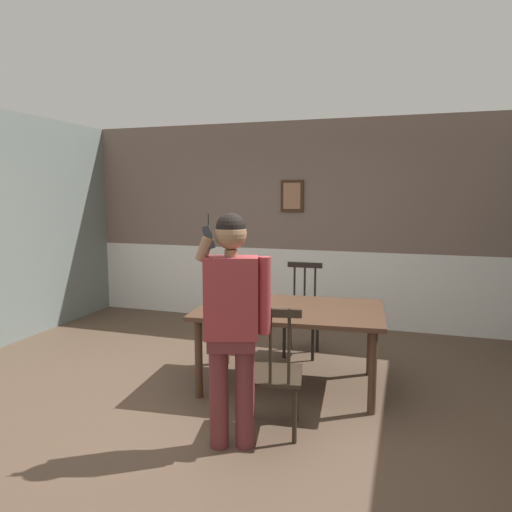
% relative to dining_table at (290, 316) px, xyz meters
% --- Properties ---
extents(ground_plane, '(7.10, 7.10, 0.00)m').
position_rel_dining_table_xyz_m(ground_plane, '(-0.39, -0.61, -0.68)').
color(ground_plane, brown).
extents(room_back_partition, '(6.45, 0.17, 2.82)m').
position_rel_dining_table_xyz_m(room_back_partition, '(-0.39, 2.27, 0.67)').
color(room_back_partition, '#756056').
rests_on(room_back_partition, ground_plane).
extents(dining_table, '(1.81, 1.24, 0.76)m').
position_rel_dining_table_xyz_m(dining_table, '(0.00, 0.00, 0.00)').
color(dining_table, '#4C3323').
rests_on(dining_table, ground_plane).
extents(chair_near_window, '(0.41, 0.41, 1.04)m').
position_rel_dining_table_xyz_m(chair_near_window, '(-0.08, 0.93, -0.20)').
color(chair_near_window, black).
rests_on(chair_near_window, ground_plane).
extents(chair_by_doorway, '(0.52, 0.52, 1.02)m').
position_rel_dining_table_xyz_m(chair_by_doorway, '(0.09, -0.93, -0.20)').
color(chair_by_doorway, '#2D2319').
rests_on(chair_by_doorway, ground_plane).
extents(person_figure, '(0.51, 0.31, 1.70)m').
position_rel_dining_table_xyz_m(person_figure, '(-0.13, -1.21, 0.29)').
color(person_figure, brown).
rests_on(person_figure, ground_plane).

